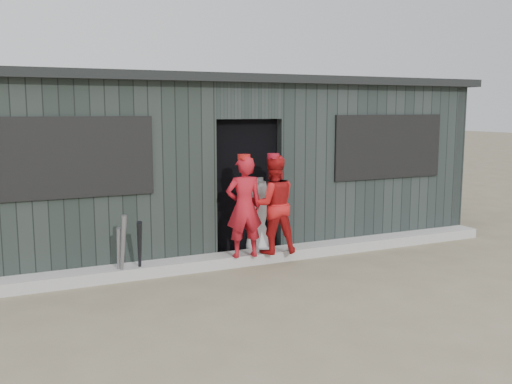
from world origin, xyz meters
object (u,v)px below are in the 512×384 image
bat_mid (119,254)px  player_red_left (244,207)px  bat_left (123,249)px  player_red_right (273,205)px  bat_right (140,250)px  dugout (212,161)px  player_grey_back (257,218)px

bat_mid → player_red_left: (1.67, -0.08, 0.49)m
bat_left → bat_mid: (-0.03, 0.09, -0.08)m
bat_mid → player_red_left: player_red_left is taller
player_red_right → bat_left: bearing=10.3°
bat_left → bat_right: bat_left is taller
bat_right → player_red_right: size_ratio=0.60×
bat_mid → dugout: bearing=42.9°
bat_mid → player_grey_back: player_grey_back is taller
bat_left → player_red_right: player_red_right is taller
player_red_left → player_grey_back: (0.44, 0.51, -0.27)m
bat_right → player_red_right: player_red_right is taller
bat_left → dugout: dugout is taller
bat_left → bat_mid: size_ratio=1.25×
bat_left → player_red_right: 2.13m
player_red_left → bat_right: bearing=6.6°
player_grey_back → bat_left: bearing=10.3°
bat_mid → player_red_right: bearing=-1.4°
player_grey_back → dugout: (-0.18, 1.36, 0.72)m
bat_left → player_red_left: bearing=0.2°
bat_mid → dugout: (1.93, 1.79, 0.94)m
player_red_right → player_red_left: bearing=12.9°
player_red_left → player_red_right: bearing=-169.4°
player_red_left → dugout: (0.25, 1.87, 0.45)m
bat_mid → player_red_left: bearing=-2.7°
bat_right → player_grey_back: 1.93m
bat_mid → player_red_right: size_ratio=0.51×
bat_left → player_red_left: size_ratio=0.63×
bat_mid → player_red_left: size_ratio=0.51×
dugout → player_grey_back: bearing=-82.4°
bat_mid → bat_right: (0.25, -0.07, 0.04)m
player_red_right → dugout: 1.91m
dugout → bat_right: bearing=-132.1°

